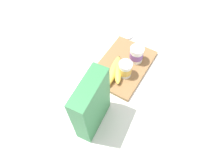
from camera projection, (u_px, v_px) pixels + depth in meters
name	position (u px, v px, depth m)	size (l,w,h in m)	color
ground_plane	(123.00, 67.00, 1.08)	(2.40, 2.40, 0.00)	silver
cutting_board	(123.00, 66.00, 1.07)	(0.34, 0.24, 0.02)	olive
cereal_box	(92.00, 105.00, 0.79)	(0.19, 0.06, 0.28)	#38844C
yogurt_cup_front	(136.00, 54.00, 1.04)	(0.07, 0.07, 0.09)	white
yogurt_cup_back	(125.00, 69.00, 0.99)	(0.07, 0.07, 0.08)	white
banana_bunch	(116.00, 70.00, 1.02)	(0.19, 0.12, 0.04)	#EFC84C
spoon	(133.00, 35.00, 1.20)	(0.13, 0.06, 0.01)	silver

